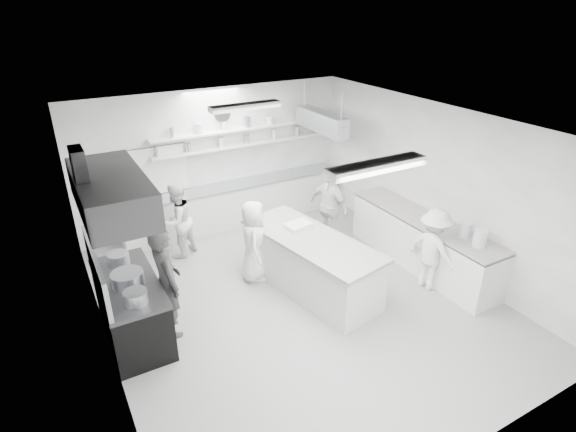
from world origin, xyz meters
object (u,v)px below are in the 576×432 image
stove (132,310)px  cook_stove (167,282)px  cook_back (177,221)px  back_counter (236,204)px  prep_island (311,265)px  right_counter (422,242)px

stove → cook_stove: 0.71m
cook_back → back_counter: bearing=177.0°
prep_island → right_counter: bearing=-19.3°
stove → prep_island: 3.00m
back_counter → prep_island: prep_island is taller
back_counter → cook_back: size_ratio=3.29×
cook_stove → stove: bearing=66.3°
stove → cook_back: (1.33, 2.00, 0.31)m
stove → back_counter: back_counter is taller
prep_island → cook_back: cook_back is taller
back_counter → cook_back: cook_back is taller
stove → prep_island: bearing=-5.0°
right_counter → cook_back: bearing=146.5°
prep_island → cook_stove: (-2.47, 0.06, 0.41)m
back_counter → cook_stove: cook_stove is taller
prep_island → stove: bearing=164.3°
prep_island → cook_back: size_ratio=1.70×
right_counter → prep_island: prep_island is taller
back_counter → cook_stove: size_ratio=2.81×
stove → cook_back: size_ratio=1.18×
prep_island → cook_stove: 2.50m
right_counter → cook_stove: cook_stove is taller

